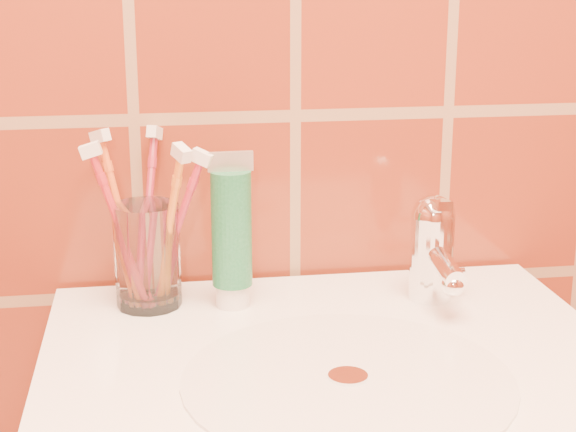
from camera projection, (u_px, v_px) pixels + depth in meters
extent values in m
cube|color=white|center=(335.00, 432.00, 0.86)|extent=(0.56, 0.46, 0.16)
cylinder|color=silver|center=(348.00, 379.00, 0.79)|extent=(0.30, 0.30, 0.00)
cylinder|color=white|center=(348.00, 377.00, 0.79)|extent=(0.04, 0.04, 0.00)
cylinder|color=white|center=(147.00, 255.00, 0.95)|extent=(0.08, 0.08, 0.11)
cylinder|color=white|center=(233.00, 295.00, 0.96)|extent=(0.04, 0.04, 0.03)
cylinder|color=#18673B|center=(232.00, 228.00, 0.94)|extent=(0.04, 0.04, 0.13)
cube|color=beige|center=(230.00, 161.00, 0.92)|extent=(0.05, 0.01, 0.02)
cylinder|color=white|center=(431.00, 258.00, 0.97)|extent=(0.05, 0.05, 0.09)
sphere|color=white|center=(433.00, 217.00, 0.96)|extent=(0.05, 0.05, 0.05)
cylinder|color=white|center=(443.00, 263.00, 0.93)|extent=(0.02, 0.09, 0.03)
cube|color=white|center=(438.00, 203.00, 0.94)|extent=(0.02, 0.06, 0.01)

